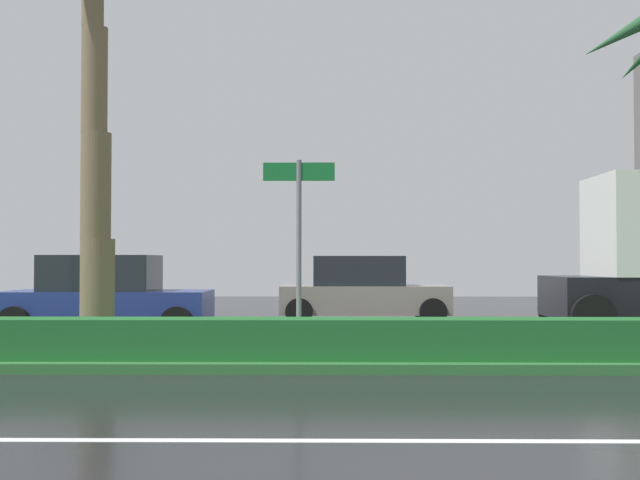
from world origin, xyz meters
TOP-DOWN VIEW (x-y plane):
  - ground_plane at (0.00, 9.00)m, footprint 90.00×42.00m
  - near_lane_divider_stripe at (0.00, 2.00)m, footprint 81.00×0.14m
  - median_strip at (0.00, 8.00)m, footprint 85.50×4.00m
  - median_hedge at (0.00, 6.60)m, footprint 76.50×0.70m
  - street_name_sign at (-1.54, 6.99)m, footprint 1.10×0.08m
  - car_in_traffic_leading at (-5.84, 11.72)m, footprint 4.30×2.02m
  - car_in_traffic_second at (-0.22, 15.27)m, footprint 4.30×2.02m

SIDE VIEW (x-z plane):
  - ground_plane at x=0.00m, z-range -0.10..0.00m
  - near_lane_divider_stripe at x=0.00m, z-range 0.00..0.01m
  - median_strip at x=0.00m, z-range 0.00..0.15m
  - median_hedge at x=0.00m, z-range 0.15..0.75m
  - car_in_traffic_leading at x=-5.84m, z-range -0.03..1.69m
  - car_in_traffic_second at x=-0.22m, z-range -0.03..1.69m
  - street_name_sign at x=-1.54m, z-range 0.58..3.58m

